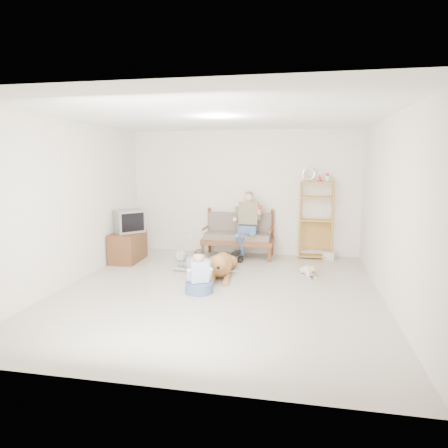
% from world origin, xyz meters
% --- Properties ---
extents(floor, '(5.50, 5.50, 0.00)m').
position_xyz_m(floor, '(0.00, 0.00, 0.00)').
color(floor, beige).
rests_on(floor, ground).
extents(ceiling, '(5.50, 5.50, 0.00)m').
position_xyz_m(ceiling, '(0.00, 0.00, 2.70)').
color(ceiling, white).
rests_on(ceiling, ground).
extents(wall_back, '(5.00, 0.00, 5.00)m').
position_xyz_m(wall_back, '(0.00, 2.75, 1.35)').
color(wall_back, silver).
rests_on(wall_back, ground).
extents(wall_front, '(5.00, 0.00, 5.00)m').
position_xyz_m(wall_front, '(0.00, -2.75, 1.35)').
color(wall_front, silver).
rests_on(wall_front, ground).
extents(wall_left, '(0.00, 5.50, 5.50)m').
position_xyz_m(wall_left, '(-2.50, 0.00, 1.35)').
color(wall_left, silver).
rests_on(wall_left, ground).
extents(wall_right, '(0.00, 5.50, 5.50)m').
position_xyz_m(wall_right, '(2.50, 0.00, 1.35)').
color(wall_right, silver).
rests_on(wall_right, ground).
extents(loveseat, '(1.51, 0.71, 0.95)m').
position_xyz_m(loveseat, '(-0.06, 2.40, 0.49)').
color(loveseat, brown).
rests_on(loveseat, ground).
extents(man, '(0.53, 0.76, 1.24)m').
position_xyz_m(man, '(0.14, 2.20, 0.65)').
color(man, slate).
rests_on(man, loveseat).
extents(etagere, '(0.72, 0.32, 1.91)m').
position_xyz_m(etagere, '(1.56, 2.55, 0.84)').
color(etagere, '#B98C3A').
rests_on(etagere, ground).
extents(book_stack, '(0.29, 0.26, 0.15)m').
position_xyz_m(book_stack, '(1.87, 2.48, 0.08)').
color(book_stack, silver).
rests_on(book_stack, ground).
extents(tv_stand, '(0.52, 0.91, 0.60)m').
position_xyz_m(tv_stand, '(-2.23, 1.56, 0.30)').
color(tv_stand, brown).
rests_on(tv_stand, ground).
extents(crt_tv, '(0.70, 0.70, 0.46)m').
position_xyz_m(crt_tv, '(-2.20, 1.59, 0.83)').
color(crt_tv, gray).
rests_on(crt_tv, tv_stand).
extents(wall_outlet, '(0.12, 0.02, 0.08)m').
position_xyz_m(wall_outlet, '(-1.25, 2.73, 0.30)').
color(wall_outlet, white).
rests_on(wall_outlet, ground).
extents(golden_retriever, '(0.53, 1.61, 0.49)m').
position_xyz_m(golden_retriever, '(-0.13, 0.89, 0.20)').
color(golden_retriever, '#A9703A').
rests_on(golden_retriever, ground).
extents(shaggy_dog, '(1.31, 0.41, 0.39)m').
position_xyz_m(shaggy_dog, '(-0.58, 1.05, 0.16)').
color(shaggy_dog, white).
rests_on(shaggy_dog, ground).
extents(terrier, '(0.28, 0.63, 0.24)m').
position_xyz_m(terrier, '(1.43, 1.14, 0.10)').
color(terrier, white).
rests_on(terrier, ground).
extents(child, '(0.44, 0.44, 0.69)m').
position_xyz_m(child, '(-0.28, -0.09, 0.25)').
color(child, slate).
rests_on(child, ground).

